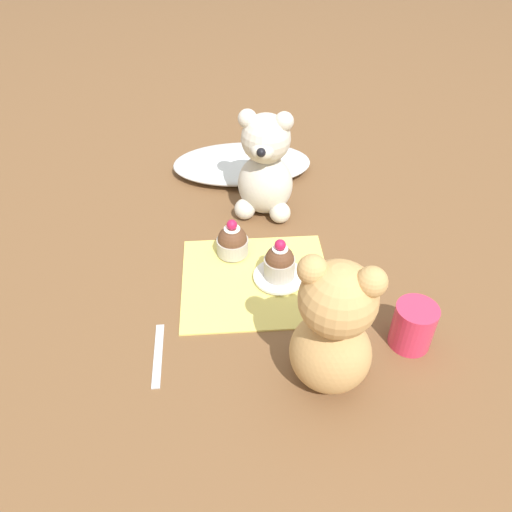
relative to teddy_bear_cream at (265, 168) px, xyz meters
The scene contains 10 objects.
ground_plane 0.23m from the teddy_bear_cream, 98.88° to the right, with size 4.00×4.00×0.00m, color brown.
knitted_placemat 0.23m from the teddy_bear_cream, 98.88° to the right, with size 0.25×0.23×0.01m, color #E0D166.
tulle_cloth 0.18m from the teddy_bear_cream, 103.53° to the left, with size 0.30×0.18×0.04m, color white.
teddy_bear_cream is the anchor object (origin of this frame).
teddy_bear_tan 0.41m from the teddy_bear_cream, 82.83° to the right, with size 0.14×0.13×0.22m.
cupcake_near_cream_bear 0.16m from the teddy_bear_cream, 117.28° to the right, with size 0.06×0.06×0.07m.
saucer_plate 0.22m from the teddy_bear_cream, 88.05° to the right, with size 0.09×0.09×0.01m, color white.
cupcake_near_tan_bear 0.21m from the teddy_bear_cream, 88.05° to the right, with size 0.05×0.05×0.08m.
juice_glass 0.40m from the teddy_bear_cream, 62.29° to the right, with size 0.06×0.06×0.07m, color #DB3356.
teaspoon 0.41m from the teddy_bear_cream, 117.75° to the right, with size 0.12×0.01×0.01m, color silver.
Camera 1 is at (-0.04, -0.62, 0.58)m, focal length 35.00 mm.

